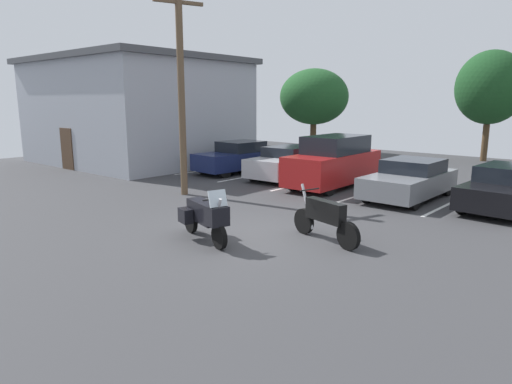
# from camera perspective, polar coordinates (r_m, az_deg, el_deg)

# --- Properties ---
(ground) EXTENTS (44.00, 44.00, 0.10)m
(ground) POSITION_cam_1_polar(r_m,az_deg,el_deg) (11.72, -1.41, -5.77)
(ground) COLOR #38383A
(motorcycle_touring) EXTENTS (2.17, 1.09, 1.41)m
(motorcycle_touring) POSITION_cam_1_polar(r_m,az_deg,el_deg) (11.13, -6.43, -2.99)
(motorcycle_touring) COLOR black
(motorcycle_touring) RESTS_ON ground
(motorcycle_second) EXTENTS (2.24, 0.80, 1.33)m
(motorcycle_second) POSITION_cam_1_polar(r_m,az_deg,el_deg) (11.21, 8.72, -3.23)
(motorcycle_second) COLOR black
(motorcycle_second) RESTS_ON ground
(parking_stripes) EXTENTS (15.01, 4.82, 0.01)m
(parking_stripes) POSITION_cam_1_polar(r_m,az_deg,el_deg) (18.50, 10.22, 0.61)
(parking_stripes) COLOR silver
(parking_stripes) RESTS_ON ground
(car_navy) EXTENTS (2.06, 4.51, 1.51)m
(car_navy) POSITION_cam_1_polar(r_m,az_deg,el_deg) (22.01, -2.28, 4.42)
(car_navy) COLOR navy
(car_navy) RESTS_ON ground
(car_silver) EXTENTS (2.16, 4.40, 1.45)m
(car_silver) POSITION_cam_1_polar(r_m,az_deg,el_deg) (20.22, 4.16, 3.74)
(car_silver) COLOR #B7B7BC
(car_silver) RESTS_ON ground
(car_red) EXTENTS (1.98, 4.90, 2.07)m
(car_red) POSITION_cam_1_polar(r_m,az_deg,el_deg) (18.43, 9.85, 3.75)
(car_red) COLOR maroon
(car_red) RESTS_ON ground
(car_grey) EXTENTS (1.92, 4.39, 1.39)m
(car_grey) POSITION_cam_1_polar(r_m,az_deg,el_deg) (16.88, 18.97, 1.46)
(car_grey) COLOR slate
(car_grey) RESTS_ON ground
(car_black) EXTENTS (2.05, 4.35, 1.41)m
(car_black) POSITION_cam_1_polar(r_m,az_deg,el_deg) (16.39, 29.28, 0.39)
(car_black) COLOR black
(car_black) RESTS_ON ground
(building_side) EXTENTS (11.30, 9.55, 5.77)m
(building_side) POSITION_cam_1_polar(r_m,az_deg,el_deg) (27.02, -14.84, 9.96)
(building_side) COLOR #9EA3AD
(building_side) RESTS_ON ground
(utility_pole) EXTENTS (0.70, 1.74, 7.39)m
(utility_pole) POSITION_cam_1_polar(r_m,az_deg,el_deg) (16.68, -9.49, 12.80)
(utility_pole) COLOR brown
(utility_pole) RESTS_ON ground
(tree_far_left) EXTENTS (4.56, 4.56, 5.57)m
(tree_far_left) POSITION_cam_1_polar(r_m,az_deg,el_deg) (30.82, 7.39, 11.90)
(tree_far_left) COLOR #4C3823
(tree_far_left) RESTS_ON ground
(tree_rear) EXTENTS (3.79, 3.79, 6.27)m
(tree_rear) POSITION_cam_1_polar(r_m,az_deg,el_deg) (29.28, 27.64, 11.66)
(tree_rear) COLOR #4C3823
(tree_rear) RESTS_ON ground
(tree_far_right) EXTENTS (4.30, 4.30, 4.47)m
(tree_far_right) POSITION_cam_1_polar(r_m,az_deg,el_deg) (35.37, -4.38, 10.72)
(tree_far_right) COLOR #4C3823
(tree_far_right) RESTS_ON ground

